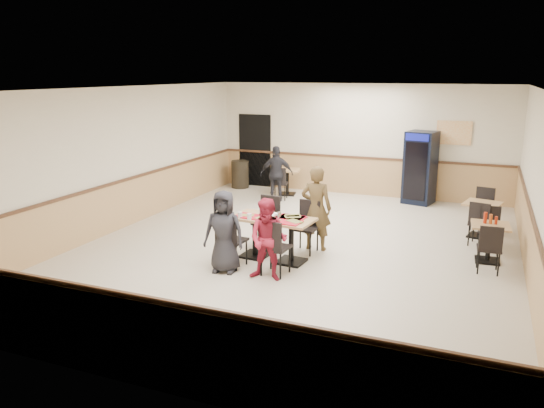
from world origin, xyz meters
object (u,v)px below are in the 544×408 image
at_px(back_table, 287,178).
at_px(diner_woman_right, 268,240).
at_px(side_table_far, 482,214).
at_px(side_table_near, 490,237).
at_px(pepsi_cooler, 420,168).
at_px(diner_woman_left, 224,232).
at_px(lone_diner, 277,174).
at_px(main_table, 273,232).
at_px(diner_man_opposite, 316,208).
at_px(trash_bin, 240,174).

bearing_deg(back_table, diner_woman_right, -72.41).
height_order(side_table_far, back_table, side_table_far).
xyz_separation_m(side_table_near, pepsi_cooler, (-1.71, 4.02, 0.47)).
distance_m(side_table_near, side_table_far, 1.51).
bearing_deg(diner_woman_left, lone_diner, 93.30).
bearing_deg(main_table, diner_man_opposite, 62.10).
bearing_deg(trash_bin, pepsi_cooler, 0.49).
bearing_deg(diner_man_opposite, side_table_far, -147.80).
height_order(diner_woman_left, back_table, diner_woman_left).
height_order(main_table, lone_diner, lone_diner).
xyz_separation_m(lone_diner, back_table, (0.00, 0.80, -0.25)).
bearing_deg(lone_diner, back_table, -112.57).
xyz_separation_m(main_table, diner_man_opposite, (0.54, 0.84, 0.29)).
relative_size(back_table, pepsi_cooler, 0.42).
height_order(diner_man_opposite, side_table_far, diner_man_opposite).
distance_m(pepsi_cooler, trash_bin, 5.09).
xyz_separation_m(back_table, trash_bin, (-1.60, 0.35, -0.08)).
height_order(main_table, diner_man_opposite, diner_man_opposite).
xyz_separation_m(main_table, side_table_far, (3.43, 2.83, -0.04)).
height_order(diner_man_opposite, pepsi_cooler, pepsi_cooler).
bearing_deg(side_table_near, diner_woman_left, -152.23).
height_order(side_table_near, trash_bin, trash_bin).
bearing_deg(diner_woman_left, side_table_far, 34.42).
distance_m(diner_woman_left, lone_diner, 5.11).
bearing_deg(diner_woman_right, lone_diner, 106.71).
bearing_deg(side_table_far, trash_bin, 159.44).
height_order(side_table_near, side_table_far, side_table_far).
bearing_deg(side_table_near, side_table_far, 96.10).
height_order(diner_woman_right, lone_diner, lone_diner).
xyz_separation_m(back_table, pepsi_cooler, (3.46, 0.39, 0.45)).
xyz_separation_m(diner_woman_left, side_table_far, (3.97, 3.68, -0.22)).
bearing_deg(diner_man_opposite, main_table, 55.08).
bearing_deg(side_table_near, lone_diner, 151.31).
distance_m(diner_woman_right, side_table_near, 4.00).
height_order(main_table, side_table_near, main_table).
bearing_deg(pepsi_cooler, back_table, -160.67).
bearing_deg(pepsi_cooler, lone_diner, -148.08).
distance_m(main_table, side_table_far, 4.45).
xyz_separation_m(diner_woman_right, diner_man_opposite, (0.25, 1.75, 0.13)).
height_order(side_table_near, back_table, back_table).
distance_m(diner_man_opposite, side_table_far, 3.53).
bearing_deg(side_table_far, diner_woman_right, -130.01).
distance_m(main_table, back_table, 5.21).
distance_m(diner_man_opposite, lone_diner, 3.93).
height_order(diner_man_opposite, back_table, diner_man_opposite).
relative_size(diner_woman_left, side_table_far, 1.73).
distance_m(diner_woman_left, back_table, 5.90).
bearing_deg(trash_bin, side_table_far, -20.56).
relative_size(diner_woman_left, side_table_near, 2.03).
bearing_deg(back_table, side_table_far, -23.04).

